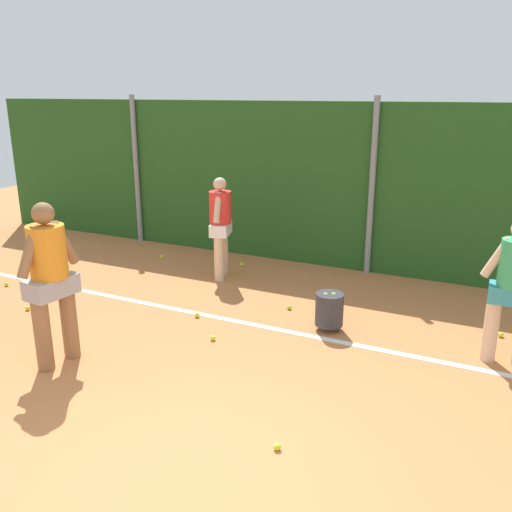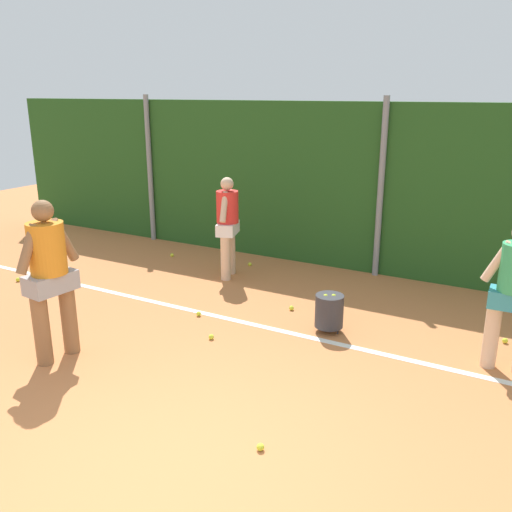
{
  "view_description": "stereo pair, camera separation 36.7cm",
  "coord_description": "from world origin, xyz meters",
  "views": [
    {
      "loc": [
        2.1,
        -2.97,
        2.95
      ],
      "look_at": [
        -0.74,
        2.92,
        0.96
      ],
      "focal_mm": 38.11,
      "sensor_mm": 36.0,
      "label": 1
    },
    {
      "loc": [
        2.42,
        -2.8,
        2.95
      ],
      "look_at": [
        -0.74,
        2.92,
        0.96
      ],
      "focal_mm": 38.11,
      "sensor_mm": 36.0,
      "label": 2
    }
  ],
  "objects": [
    {
      "name": "court_baseline_paint",
      "position": [
        0.0,
        2.95,
        0.0
      ],
      "size": [
        11.95,
        0.1,
        0.01
      ],
      "primitive_type": "cube",
      "color": "white",
      "rests_on": "ground_plane"
    },
    {
      "name": "tennis_ball_1",
      "position": [
        -0.57,
        3.64,
        0.03
      ],
      "size": [
        0.07,
        0.07,
        0.07
      ],
      "primitive_type": "sphere",
      "color": "#CCDB33",
      "rests_on": "ground_plane"
    },
    {
      "name": "player_backcourt_far",
      "position": [
        -2.11,
        4.46,
        0.93
      ],
      "size": [
        0.41,
        0.67,
        1.65
      ],
      "rotation": [
        0.0,
        0.0,
        1.87
      ],
      "color": "beige",
      "rests_on": "ground_plane"
    },
    {
      "name": "ball_hopper",
      "position": [
        0.16,
        3.22,
        0.29
      ],
      "size": [
        0.36,
        0.36,
        0.51
      ],
      "color": "#2D2D33",
      "rests_on": "ground_plane"
    },
    {
      "name": "tennis_ball_7",
      "position": [
        -4.95,
        2.58,
        0.03
      ],
      "size": [
        0.07,
        0.07,
        0.07
      ],
      "primitive_type": "sphere",
      "color": "#CCDB33",
      "rests_on": "ground_plane"
    },
    {
      "name": "player_foreground_near",
      "position": [
        -2.32,
        1.07,
        1.04
      ],
      "size": [
        0.4,
        0.77,
        1.85
      ],
      "rotation": [
        0.0,
        0.0,
        1.46
      ],
      "color": "#8C603D",
      "rests_on": "ground_plane"
    },
    {
      "name": "tennis_ball_4",
      "position": [
        -3.86,
        2.01,
        0.03
      ],
      "size": [
        0.07,
        0.07,
        0.07
      ],
      "primitive_type": "sphere",
      "color": "#CCDB33",
      "rests_on": "ground_plane"
    },
    {
      "name": "tennis_ball_8",
      "position": [
        0.54,
        0.69,
        0.03
      ],
      "size": [
        0.07,
        0.07,
        0.07
      ],
      "primitive_type": "sphere",
      "color": "#CCDB33",
      "rests_on": "ground_plane"
    },
    {
      "name": "fence_post_left",
      "position": [
        -4.72,
        5.71,
        1.45
      ],
      "size": [
        0.1,
        0.1,
        2.89
      ],
      "primitive_type": "cylinder",
      "color": "gray",
      "rests_on": "ground_plane"
    },
    {
      "name": "ground_plane",
      "position": [
        0.0,
        1.73,
        0.0
      ],
      "size": [
        25.15,
        25.15,
        0.0
      ],
      "primitive_type": "plane",
      "color": "#C67542"
    },
    {
      "name": "fence_post_center",
      "position": [
        0.0,
        5.71,
        1.45
      ],
      "size": [
        0.1,
        0.1,
        2.89
      ],
      "primitive_type": "cylinder",
      "color": "gray",
      "rests_on": "ground_plane"
    },
    {
      "name": "hedge_fence_backdrop",
      "position": [
        0.0,
        5.89,
        1.4
      ],
      "size": [
        16.35,
        0.25,
        2.8
      ],
      "primitive_type": "cube",
      "color": "#23511E",
      "rests_on": "ground_plane"
    },
    {
      "name": "tennis_ball_5",
      "position": [
        -2.07,
        5.11,
        0.03
      ],
      "size": [
        0.07,
        0.07,
        0.07
      ],
      "primitive_type": "sphere",
      "color": "#CCDB33",
      "rests_on": "ground_plane"
    },
    {
      "name": "tennis_ball_2",
      "position": [
        -3.61,
        4.89,
        0.03
      ],
      "size": [
        0.07,
        0.07,
        0.07
      ],
      "primitive_type": "sphere",
      "color": "#CCDB33",
      "rests_on": "ground_plane"
    },
    {
      "name": "tennis_ball_10",
      "position": [
        -1.59,
        2.84,
        0.03
      ],
      "size": [
        0.07,
        0.07,
        0.07
      ],
      "primitive_type": "sphere",
      "color": "#CCDB33",
      "rests_on": "ground_plane"
    },
    {
      "name": "tennis_ball_9",
      "position": [
        2.17,
        3.96,
        0.03
      ],
      "size": [
        0.07,
        0.07,
        0.07
      ],
      "primitive_type": "sphere",
      "color": "#CCDB33",
      "rests_on": "ground_plane"
    },
    {
      "name": "tennis_ball_11",
      "position": [
        -1.03,
        2.31,
        0.03
      ],
      "size": [
        0.07,
        0.07,
        0.07
      ],
      "primitive_type": "sphere",
      "color": "#CCDB33",
      "rests_on": "ground_plane"
    }
  ]
}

